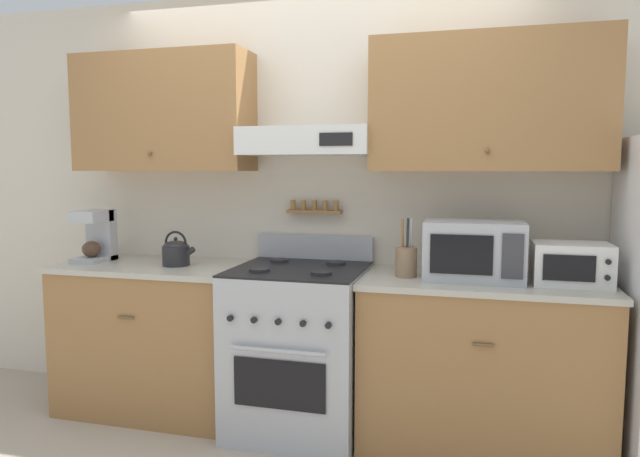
% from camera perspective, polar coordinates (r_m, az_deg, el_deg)
% --- Properties ---
extents(ground_plane, '(16.00, 16.00, 0.00)m').
position_cam_1_polar(ground_plane, '(3.24, -3.66, -21.31)').
color(ground_plane, '#B2A38E').
extents(wall_back, '(5.20, 0.46, 2.55)m').
position_cam_1_polar(wall_back, '(3.46, -0.10, 5.74)').
color(wall_back, beige).
rests_on(wall_back, ground_plane).
extents(counter_left, '(1.13, 0.66, 0.91)m').
position_cam_1_polar(counter_left, '(3.72, -15.93, -10.28)').
color(counter_left, olive).
rests_on(counter_left, ground_plane).
extents(counter_right, '(1.26, 0.66, 0.91)m').
position_cam_1_polar(counter_right, '(3.23, 15.79, -12.83)').
color(counter_right, olive).
rests_on(counter_right, ground_plane).
extents(stove_range, '(0.72, 0.74, 1.08)m').
position_cam_1_polar(stove_range, '(3.31, -2.07, -11.81)').
color(stove_range, '#ADAFB5').
rests_on(stove_range, ground_plane).
extents(tea_kettle, '(0.21, 0.16, 0.21)m').
position_cam_1_polar(tea_kettle, '(3.51, -14.19, -2.30)').
color(tea_kettle, '#232326').
rests_on(tea_kettle, counter_left).
extents(coffee_maker, '(0.18, 0.25, 0.32)m').
position_cam_1_polar(coffee_maker, '(3.83, -21.45, -0.60)').
color(coffee_maker, '#ADAFB5').
rests_on(coffee_maker, counter_left).
extents(microwave, '(0.50, 0.36, 0.31)m').
position_cam_1_polar(microwave, '(3.08, 15.13, -2.10)').
color(microwave, '#ADAFB5').
rests_on(microwave, counter_right).
extents(utensil_crock, '(0.12, 0.12, 0.31)m').
position_cam_1_polar(utensil_crock, '(3.09, 8.61, -3.21)').
color(utensil_crock, '#8E7051').
rests_on(utensil_crock, counter_right).
extents(toaster_oven, '(0.37, 0.28, 0.21)m').
position_cam_1_polar(toaster_oven, '(3.10, 23.80, -3.25)').
color(toaster_oven, white).
rests_on(toaster_oven, counter_right).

